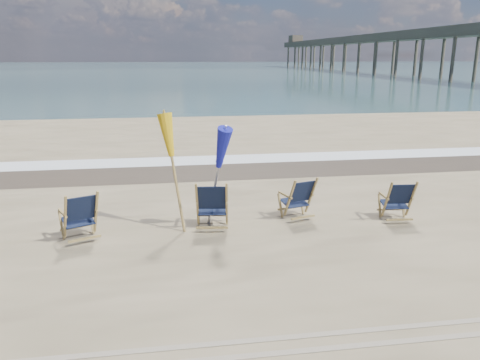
{
  "coord_description": "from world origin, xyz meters",
  "views": [
    {
      "loc": [
        -1.44,
        -7.23,
        3.45
      ],
      "look_at": [
        0.0,
        2.2,
        0.9
      ],
      "focal_mm": 35.0,
      "sensor_mm": 36.0,
      "label": 1
    }
  ],
  "objects": [
    {
      "name": "umbrella_yellow",
      "position": [
        -1.36,
        1.87,
        1.84
      ],
      "size": [
        0.3,
        0.3,
        2.37
      ],
      "color": "#9B7F45",
      "rests_on": "ground"
    },
    {
      "name": "surf_foam",
      "position": [
        0.0,
        8.3,
        0.0
      ],
      "size": [
        200.0,
        1.4,
        0.01
      ],
      "primitive_type": "cube",
      "color": "silver",
      "rests_on": "ground"
    },
    {
      "name": "beach_chair_0",
      "position": [
        -2.89,
        1.57,
        0.51
      ],
      "size": [
        0.9,
        0.94,
        1.02
      ],
      "primitive_type": null,
      "rotation": [
        0.0,
        0.0,
        3.57
      ],
      "color": "black",
      "rests_on": "ground"
    },
    {
      "name": "umbrella_blue",
      "position": [
        -0.56,
        1.8,
        1.73
      ],
      "size": [
        0.3,
        0.3,
        2.26
      ],
      "color": "#A5A5AD",
      "rests_on": "ground"
    },
    {
      "name": "fishing_pier",
      "position": [
        38.0,
        74.0,
        4.65
      ],
      "size": [
        4.4,
        140.0,
        9.3
      ],
      "primitive_type": null,
      "color": "brown",
      "rests_on": "ground"
    },
    {
      "name": "ocean",
      "position": [
        0.0,
        128.0,
        0.0
      ],
      "size": [
        400.0,
        400.0,
        0.0
      ],
      "primitive_type": "plane",
      "color": "#3A5E61",
      "rests_on": "ground"
    },
    {
      "name": "beach_chair_3",
      "position": [
        3.57,
        1.55,
        0.47
      ],
      "size": [
        0.66,
        0.73,
        0.95
      ],
      "primitive_type": null,
      "rotation": [
        0.0,
        0.0,
        3.06
      ],
      "color": "black",
      "rests_on": "ground"
    },
    {
      "name": "beach_chair_1",
      "position": [
        -0.36,
        1.64,
        0.53
      ],
      "size": [
        0.77,
        0.84,
        1.06
      ],
      "primitive_type": null,
      "rotation": [
        0.0,
        0.0,
        3.01
      ],
      "color": "black",
      "rests_on": "ground"
    },
    {
      "name": "wet_sand_strip",
      "position": [
        0.0,
        6.8,
        0.0
      ],
      "size": [
        200.0,
        2.6,
        0.0
      ],
      "primitive_type": "cube",
      "color": "#42362A",
      "rests_on": "ground"
    },
    {
      "name": "beach_chair_2",
      "position": [
        1.55,
        2.09,
        0.48
      ],
      "size": [
        0.79,
        0.84,
        0.97
      ],
      "primitive_type": null,
      "rotation": [
        0.0,
        0.0,
        3.43
      ],
      "color": "black",
      "rests_on": "ground"
    }
  ]
}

